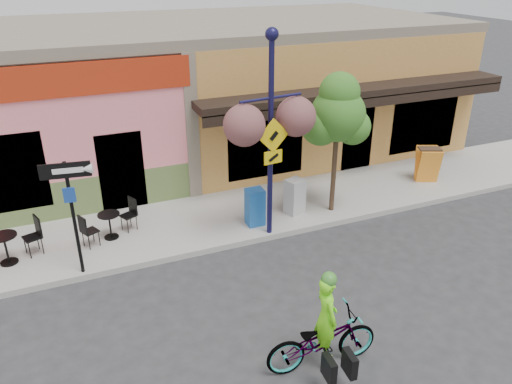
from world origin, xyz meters
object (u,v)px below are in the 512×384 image
cyclist_rider (325,328)px  street_tree (336,144)px  newspaper_box_blue (255,207)px  one_way_sign (74,219)px  newspaper_box_grey (295,196)px  building (187,89)px  lamp_post (271,138)px  bicycle (322,340)px

cyclist_rider → street_tree: (2.98, 4.77, 1.29)m
newspaper_box_blue → street_tree: (2.23, -0.06, 1.41)m
one_way_sign → newspaper_box_grey: bearing=15.5°
building → lamp_post: lamp_post is taller
one_way_sign → street_tree: (6.55, 0.47, 0.60)m
cyclist_rider → one_way_sign: size_ratio=0.59×
bicycle → cyclist_rider: cyclist_rider is taller
newspaper_box_blue → street_tree: size_ratio=0.26×
building → street_tree: (2.15, -6.38, -0.21)m
lamp_post → newspaper_box_blue: size_ratio=5.08×
bicycle → newspaper_box_blue: 4.89m
one_way_sign → street_tree: street_tree is taller
bicycle → one_way_sign: size_ratio=0.77×
building → newspaper_box_blue: size_ratio=18.71×
building → lamp_post: 6.86m
bicycle → newspaper_box_blue: newspaper_box_blue is taller
cyclist_rider → newspaper_box_blue: 4.89m
bicycle → newspaper_box_blue: size_ratio=2.04×
lamp_post → one_way_sign: size_ratio=1.91×
building → cyclist_rider: 11.28m
building → one_way_sign: (-4.39, -6.85, -0.81)m
lamp_post → street_tree: lamp_post is taller
bicycle → newspaper_box_blue: (0.79, 4.83, 0.11)m
one_way_sign → newspaper_box_grey: one_way_sign is taller
bicycle → lamp_post: lamp_post is taller
newspaper_box_grey → lamp_post: bearing=-162.9°
building → bicycle: 11.32m
newspaper_box_blue → newspaper_box_grey: 1.23m
newspaper_box_blue → bicycle: bearing=-99.3°
lamp_post → newspaper_box_blue: lamp_post is taller
newspaper_box_blue → newspaper_box_grey: size_ratio=1.01×
cyclist_rider → street_tree: 5.77m
building → bicycle: building is taller
building → newspaper_box_blue: bearing=-90.7°
one_way_sign → newspaper_box_grey: 5.64m
building → newspaper_box_grey: building is taller
lamp_post → street_tree: 2.19m
building → newspaper_box_grey: bearing=-79.5°
one_way_sign → newspaper_box_blue: size_ratio=2.66×
bicycle → cyclist_rider: (0.05, 0.00, 0.24)m
lamp_post → cyclist_rider: bearing=-108.7°
building → street_tree: 6.74m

